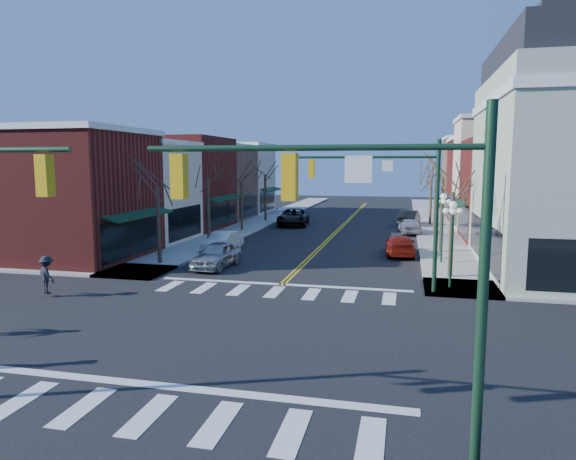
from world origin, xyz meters
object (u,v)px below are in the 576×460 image
Objects in this scene: pedestrian_dark_b at (47,275)px; car_left_mid at (223,242)px; car_left_near at (216,255)px; lamppost_corner at (452,230)px; lamppost_midblock at (443,216)px; car_right_far at (409,218)px; car_right_near at (400,245)px; car_left_far at (293,217)px; car_right_mid at (410,226)px.

car_left_mid is at bearing -76.05° from pedestrian_dark_b.
lamppost_corner is at bearing -8.13° from car_left_near.
lamppost_midblock reaches higher than pedestrian_dark_b.
lamppost_corner is at bearing 101.92° from car_right_far.
car_right_near is (10.53, 6.62, -0.08)m from car_left_near.
pedestrian_dark_b reaches higher than car_left_near.
lamppost_corner reaches higher than car_left_far.
lamppost_corner is 27.27m from car_left_far.
car_right_near is at bearing 10.53° from car_left_mid.
car_right_far is (12.80, 18.07, 0.09)m from car_left_mid.
pedestrian_dark_b is at bearing -99.94° from car_left_mid.
car_right_far reaches higher than car_right_near.
pedestrian_dark_b is at bearing -163.33° from lamppost_corner.
lamppost_midblock is 14.01m from car_right_mid.
car_right_mid is 2.36× the size of pedestrian_dark_b.
pedestrian_dark_b is (-5.20, -29.33, 0.20)m from car_left_far.
pedestrian_dark_b reaches higher than car_right_mid.
car_left_near reaches higher than car_right_mid.
car_left_near is 2.50× the size of pedestrian_dark_b.
car_left_mid is 1.00× the size of car_right_mid.
car_right_near is at bearing -108.11° from pedestrian_dark_b.
car_right_near is (-2.47, 9.22, -2.29)m from lamppost_corner.
car_right_mid is (11.20, 17.61, -0.04)m from car_left_near.
car_right_far is (11.20, 23.51, 0.03)m from car_left_near.
lamppost_midblock reaches higher than car_right_near.
lamppost_midblock is 4.33m from car_right_near.
car_right_far is at bearing 5.37° from car_left_far.
car_right_near is (12.13, 1.17, -0.02)m from car_left_mid.
car_left_near is at bearing 168.71° from lamppost_corner.
car_right_far reaches higher than car_right_mid.
car_left_near is at bearing 29.04° from car_right_near.
lamppost_midblock is at bearing -117.82° from pedestrian_dark_b.
lamppost_midblock is 0.92× the size of car_right_far.
car_left_near is (-13.00, 2.60, -2.21)m from lamppost_corner.
car_left_far is at bearing -57.44° from car_right_near.
car_right_near is (10.53, -14.67, -0.16)m from car_left_far.
car_right_far is at bearing -88.57° from pedestrian_dark_b.
car_right_far is (11.20, 2.22, -0.05)m from car_left_far.
car_right_mid is 0.88× the size of car_right_far.
car_left_far is (-13.00, 23.88, -2.13)m from lamppost_corner.
car_left_near reaches higher than car_left_mid.
car_right_mid is at bearing -96.60° from car_right_near.
car_left_far is (-13.00, 17.38, -2.13)m from lamppost_midblock.
lamppost_midblock is 1.04× the size of car_right_mid.
car_right_mid is at bearing 48.54° from car_left_mid.
car_right_near is at bearing 78.97° from car_right_mid.
pedestrian_dark_b is (-18.20, -11.95, -1.93)m from lamppost_midblock.
car_left_mid is (-14.60, 1.54, -2.28)m from lamppost_midblock.
lamppost_corner is 0.92× the size of car_right_far.
car_right_far is at bearing 93.94° from lamppost_corner.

